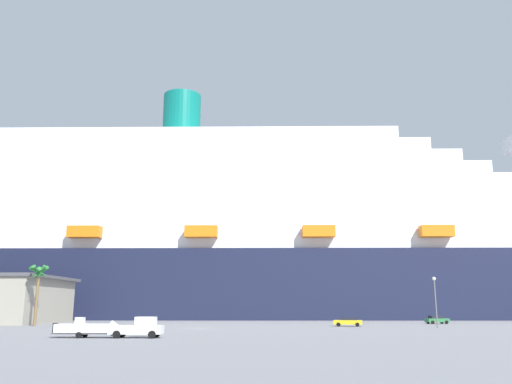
{
  "coord_description": "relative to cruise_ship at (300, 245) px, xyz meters",
  "views": [
    {
      "loc": [
        9.68,
        -82.36,
        3.25
      ],
      "look_at": [
        8.2,
        31.46,
        28.29
      ],
      "focal_mm": 36.66,
      "sensor_mm": 36.0,
      "label": 1
    }
  ],
  "objects": [
    {
      "name": "pickup_truck",
      "position": [
        -23.64,
        -86.41,
        -18.78
      ],
      "size": [
        5.65,
        2.41,
        2.2
      ],
      "color": "white",
      "rests_on": "ground_plane"
    },
    {
      "name": "street_lamp",
      "position": [
        16.79,
        -59.67,
        -14.68
      ],
      "size": [
        0.56,
        0.56,
        7.87
      ],
      "color": "slate",
      "rests_on": "ground_plane"
    },
    {
      "name": "ground_plane",
      "position": [
        -20.03,
        -31.41,
        -19.82
      ],
      "size": [
        600.0,
        600.0,
        0.0
      ],
      "primitive_type": "plane",
      "color": "gray"
    },
    {
      "name": "parked_car_green_wagon",
      "position": [
        23.25,
        -39.57,
        -18.99
      ],
      "size": [
        4.61,
        2.62,
        1.58
      ],
      "color": "#2D723F",
      "rests_on": "ground_plane"
    },
    {
      "name": "small_boat_on_trailer",
      "position": [
        -28.79,
        -86.27,
        -18.86
      ],
      "size": [
        8.62,
        2.04,
        2.15
      ],
      "color": "#595960",
      "rests_on": "ground_plane"
    },
    {
      "name": "cruise_ship",
      "position": [
        0.0,
        0.0,
        0.0
      ],
      "size": [
        291.19,
        33.87,
        67.86
      ],
      "color": "#191E38",
      "rests_on": "ground_plane"
    },
    {
      "name": "palm_tree",
      "position": [
        -49.54,
        -52.1,
        -11.35
      ],
      "size": [
        3.55,
        3.5,
        10.41
      ],
      "color": "brown",
      "rests_on": "ground_plane"
    },
    {
      "name": "parked_car_yellow_taxi",
      "position": [
        4.1,
        -52.59,
        -18.98
      ],
      "size": [
        5.03,
        2.82,
        1.58
      ],
      "color": "yellow",
      "rests_on": "ground_plane"
    }
  ]
}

